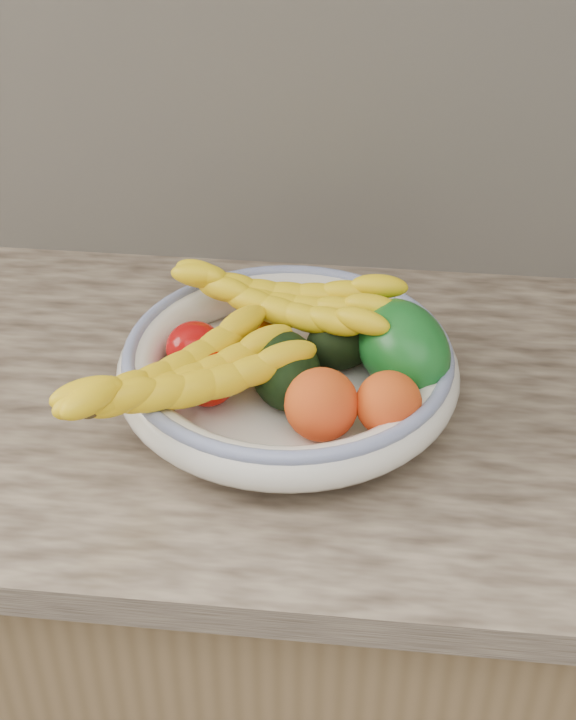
{
  "coord_description": "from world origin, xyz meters",
  "views": [
    {
      "loc": [
        0.1,
        0.75,
        1.62
      ],
      "look_at": [
        0.0,
        1.66,
        0.96
      ],
      "focal_mm": 50.0,
      "sensor_mm": 36.0,
      "label": 1
    }
  ],
  "objects_px": {
    "fruit_bowl": "(288,368)",
    "banana_bunch_front": "(182,384)",
    "green_mango": "(402,347)",
    "banana_bunch_back": "(283,306)"
  },
  "relations": [
    {
      "from": "fruit_bowl",
      "to": "green_mango",
      "type": "distance_m",
      "value": 0.13
    },
    {
      "from": "fruit_bowl",
      "to": "banana_bunch_front",
      "type": "xyz_separation_m",
      "value": [
        -0.1,
        -0.09,
        0.03
      ]
    },
    {
      "from": "banana_bunch_front",
      "to": "green_mango",
      "type": "bearing_deg",
      "value": -19.84
    },
    {
      "from": "fruit_bowl",
      "to": "green_mango",
      "type": "xyz_separation_m",
      "value": [
        0.13,
        0.02,
        0.03
      ]
    },
    {
      "from": "green_mango",
      "to": "banana_bunch_back",
      "type": "height_order",
      "value": "green_mango"
    },
    {
      "from": "banana_bunch_back",
      "to": "banana_bunch_front",
      "type": "height_order",
      "value": "banana_bunch_back"
    },
    {
      "from": "fruit_bowl",
      "to": "banana_bunch_back",
      "type": "bearing_deg",
      "value": 100.73
    },
    {
      "from": "green_mango",
      "to": "banana_bunch_front",
      "type": "distance_m",
      "value": 0.25
    },
    {
      "from": "fruit_bowl",
      "to": "banana_bunch_front",
      "type": "bearing_deg",
      "value": -140.64
    },
    {
      "from": "fruit_bowl",
      "to": "banana_bunch_front",
      "type": "relative_size",
      "value": 1.27
    }
  ]
}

